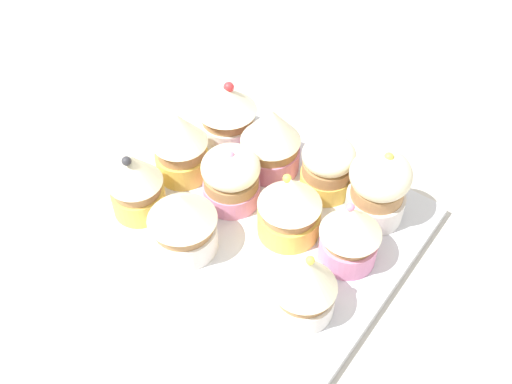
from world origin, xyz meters
TOP-DOWN VIEW (x-y plane):
  - ground_plane at (0.00, 0.00)cm, footprint 180.00×180.00cm
  - baking_tray at (0.00, 0.00)cm, footprint 29.99×23.57cm
  - cupcake_0 at (-9.46, -6.32)cm, footprint 5.25×5.25cm
  - cupcake_1 at (-2.89, -7.17)cm, footprint 6.32×6.32cm
  - cupcake_2 at (9.62, -6.41)cm, footprint 5.55×5.55cm
  - cupcake_3 at (-9.36, 0.04)cm, footprint 5.57×5.57cm
  - cupcake_4 at (-2.99, -0.35)cm, footprint 5.70×5.70cm
  - cupcake_5 at (3.82, -0.30)cm, footprint 5.95×5.95cm
  - cupcake_6 at (9.93, 0.51)cm, footprint 5.55×5.55cm
  - cupcake_7 at (-8.97, 7.03)cm, footprint 6.44×6.44cm
  - cupcake_8 at (-2.58, 6.03)cm, footprint 6.13×6.13cm
  - cupcake_9 at (3.76, 6.75)cm, footprint 5.26×5.26cm
  - cupcake_10 at (9.34, 6.55)cm, footprint 5.80×5.80cm

SIDE VIEW (x-z plane):
  - ground_plane at x=0.00cm, z-range -3.00..0.00cm
  - baking_tray at x=0.00cm, z-range 0.00..1.20cm
  - cupcake_4 at x=-2.99cm, z-range 1.10..7.64cm
  - cupcake_9 at x=3.76cm, z-range 1.23..7.59cm
  - cupcake_6 at x=9.93cm, z-range 1.16..7.97cm
  - cupcake_1 at x=-2.89cm, z-range 1.27..8.18cm
  - cupcake_7 at x=-8.97cm, z-range 1.15..8.35cm
  - cupcake_5 at x=3.82cm, z-range 1.08..8.44cm
  - cupcake_2 at x=9.62cm, z-range 1.16..8.59cm
  - cupcake_0 at x=-9.46cm, z-range 1.09..8.67cm
  - cupcake_8 at x=-2.58cm, z-range 1.23..8.91cm
  - cupcake_10 at x=9.34cm, z-range 1.11..9.19cm
  - cupcake_3 at x=-9.36cm, z-range 1.26..9.06cm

